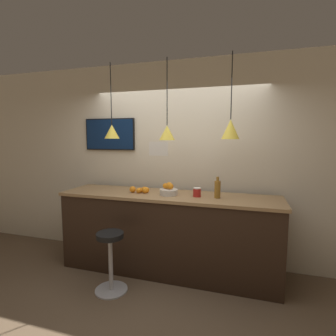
{
  "coord_description": "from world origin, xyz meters",
  "views": [
    {
      "loc": [
        1.0,
        -2.61,
        1.81
      ],
      "look_at": [
        0.0,
        0.64,
        1.42
      ],
      "focal_mm": 28.0,
      "sensor_mm": 36.0,
      "label": 1
    }
  ],
  "objects_px": {
    "fruit_bowl": "(169,190)",
    "juice_bottle": "(217,189)",
    "spread_jar": "(197,192)",
    "bar_stool": "(110,254)",
    "mounted_tv": "(110,134)"
  },
  "relations": [
    {
      "from": "fruit_bowl",
      "to": "juice_bottle",
      "type": "height_order",
      "value": "juice_bottle"
    },
    {
      "from": "fruit_bowl",
      "to": "spread_jar",
      "type": "height_order",
      "value": "fruit_bowl"
    },
    {
      "from": "fruit_bowl",
      "to": "spread_jar",
      "type": "xyz_separation_m",
      "value": [
        0.38,
        -0.01,
        -0.0
      ]
    },
    {
      "from": "fruit_bowl",
      "to": "mounted_tv",
      "type": "bearing_deg",
      "value": 158.63
    },
    {
      "from": "spread_jar",
      "to": "fruit_bowl",
      "type": "bearing_deg",
      "value": 178.82
    },
    {
      "from": "mounted_tv",
      "to": "fruit_bowl",
      "type": "bearing_deg",
      "value": -21.37
    },
    {
      "from": "mounted_tv",
      "to": "juice_bottle",
      "type": "bearing_deg",
      "value": -14.14
    },
    {
      "from": "spread_jar",
      "to": "bar_stool",
      "type": "bearing_deg",
      "value": -145.09
    },
    {
      "from": "fruit_bowl",
      "to": "mounted_tv",
      "type": "distance_m",
      "value": 1.38
    },
    {
      "from": "fruit_bowl",
      "to": "juice_bottle",
      "type": "relative_size",
      "value": 0.9
    },
    {
      "from": "fruit_bowl",
      "to": "juice_bottle",
      "type": "distance_m",
      "value": 0.64
    },
    {
      "from": "bar_stool",
      "to": "juice_bottle",
      "type": "bearing_deg",
      "value": 28.51
    },
    {
      "from": "juice_bottle",
      "to": "mounted_tv",
      "type": "distance_m",
      "value": 1.9
    },
    {
      "from": "spread_jar",
      "to": "mounted_tv",
      "type": "bearing_deg",
      "value": 163.52
    },
    {
      "from": "spread_jar",
      "to": "mounted_tv",
      "type": "distance_m",
      "value": 1.7
    }
  ]
}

